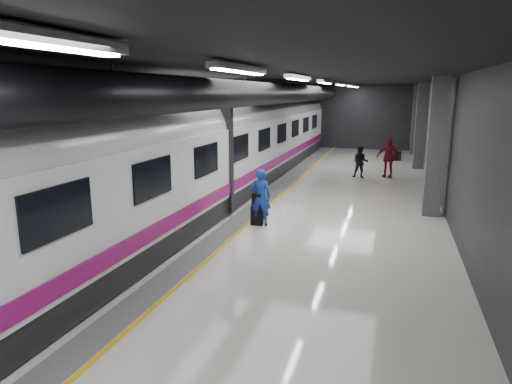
% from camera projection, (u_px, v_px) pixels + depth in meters
% --- Properties ---
extents(ground, '(40.00, 40.00, 0.00)m').
position_uv_depth(ground, '(284.00, 220.00, 14.63)').
color(ground, silver).
rests_on(ground, ground).
extents(platform_hall, '(10.02, 40.02, 4.51)m').
position_uv_depth(platform_hall, '(283.00, 107.00, 14.85)').
color(platform_hall, black).
rests_on(platform_hall, ground).
extents(train, '(3.05, 38.00, 4.05)m').
position_uv_depth(train, '(189.00, 152.00, 15.11)').
color(train, black).
rests_on(train, ground).
extents(traveler_main, '(0.70, 0.52, 1.76)m').
position_uv_depth(traveler_main, '(260.00, 197.00, 13.85)').
color(traveler_main, blue).
rests_on(traveler_main, ground).
extents(suitcase_main, '(0.37, 0.24, 0.60)m').
position_uv_depth(suitcase_main, '(257.00, 216.00, 14.00)').
color(suitcase_main, black).
rests_on(suitcase_main, ground).
extents(shoulder_bag, '(0.32, 0.20, 0.40)m').
position_uv_depth(shoulder_bag, '(257.00, 200.00, 13.87)').
color(shoulder_bag, black).
rests_on(shoulder_bag, suitcase_main).
extents(traveler_far_a, '(0.76, 0.60, 1.53)m').
position_uv_depth(traveler_far_a, '(361.00, 162.00, 21.65)').
color(traveler_far_a, black).
rests_on(traveler_far_a, ground).
extents(traveler_far_b, '(1.20, 0.74, 1.91)m').
position_uv_depth(traveler_far_b, '(388.00, 157.00, 21.79)').
color(traveler_far_b, maroon).
rests_on(traveler_far_b, ground).
extents(suitcase_far, '(0.45, 0.36, 0.57)m').
position_uv_depth(suitcase_far, '(397.00, 156.00, 27.27)').
color(suitcase_far, black).
rests_on(suitcase_far, ground).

